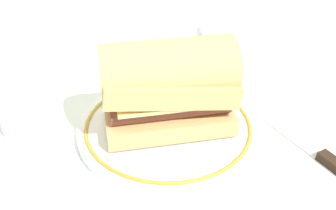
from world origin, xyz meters
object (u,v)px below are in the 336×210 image
(sausage_sandwich, at_px, (168,85))
(salt_shaker, at_px, (204,43))
(drinking_glass, at_px, (22,102))
(plate, at_px, (168,126))
(butter_knife, at_px, (316,152))

(sausage_sandwich, relative_size, salt_shaker, 2.53)
(salt_shaker, bearing_deg, drinking_glass, -161.58)
(plate, distance_m, salt_shaker, 0.23)
(plate, bearing_deg, sausage_sandwich, 0.00)
(butter_knife, bearing_deg, salt_shaker, 96.33)
(drinking_glass, bearing_deg, plate, -21.23)
(butter_knife, bearing_deg, plate, 146.18)
(drinking_glass, height_order, butter_knife, drinking_glass)
(plate, xyz_separation_m, sausage_sandwich, (0.00, 0.00, 0.07))
(plate, distance_m, drinking_glass, 0.21)
(salt_shaker, relative_size, butter_knife, 0.49)
(drinking_glass, xyz_separation_m, butter_knife, (0.36, -0.19, -0.04))
(plate, relative_size, drinking_glass, 2.44)
(plate, xyz_separation_m, salt_shaker, (0.14, 0.18, 0.03))
(drinking_glass, height_order, salt_shaker, drinking_glass)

